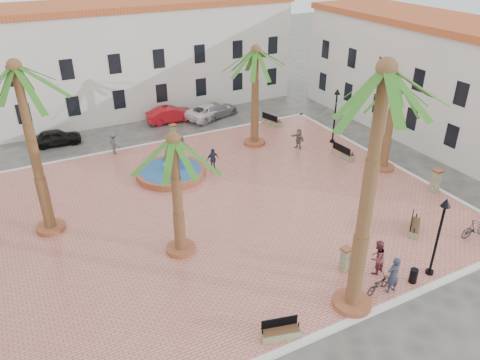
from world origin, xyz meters
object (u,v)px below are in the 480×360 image
Objects in this scene: palm_s at (382,98)px; litter_bin at (413,276)px; car_silver at (217,110)px; car_white at (210,111)px; fountain at (171,171)px; bicycle_a at (379,284)px; bench_se at (414,227)px; bollard_n at (174,133)px; pedestrian_fountain_b at (213,159)px; bench_e at (343,153)px; pedestrian_north at (114,143)px; car_red at (171,114)px; bollard_e at (436,181)px; bench_s at (280,332)px; bench_ne at (271,121)px; cyclist_a at (393,275)px; pedestrian_east at (298,139)px; lamppost_s at (441,224)px; palm_e at (395,93)px; palm_nw at (19,85)px; pedestrian_fountain_a at (181,147)px; lamppost_e at (336,107)px; cyclist_b at (377,257)px; bollard_se at (345,259)px; palm_sw at (174,155)px; palm_ne at (256,62)px; bicycle_b at (475,228)px.

litter_bin is (3.54, -0.12, -9.15)m from palm_s.
car_white is (-0.67, 0.04, 0.03)m from car_silver.
fountain is 15.89m from bicycle_a.
bench_se is 19.18m from bollard_n.
bench_se is at bearing -68.60° from pedestrian_fountain_b.
palm_s is 5.76× the size of bench_e.
car_red is (6.07, 4.59, -0.31)m from pedestrian_north.
bollard_e reaches higher than car_silver.
bollard_n is 21.19m from litter_bin.
bench_ne reaches higher than bench_s.
pedestrian_east is (5.22, 15.35, -0.18)m from cyclist_a.
fountain is at bearing 100.42° from bench_s.
bench_ne is 1.19× the size of pedestrian_fountain_b.
bollard_e is at bearing 41.04° from lamppost_s.
fountain is at bearing 156.60° from palm_e.
pedestrian_fountain_a is at bearing 27.88° from palm_nw.
bollard_n reaches higher than bench_se.
bollard_n reaches higher than car_silver.
lamppost_s reaches higher than fountain.
bollard_e is 10.98m from bicycle_a.
lamppost_e is at bearing -45.68° from pedestrian_fountain_a.
litter_bin is 0.18× the size of car_red.
bench_se is at bearing 43.48° from litter_bin.
lamppost_s is at bearing -164.08° from bench_se.
cyclist_a reaches higher than cyclist_b.
palm_s is (2.79, -15.42, 9.19)m from fountain.
litter_bin is 0.48× the size of bicycle_a.
bollard_n is 9.64m from pedestrian_east.
lamppost_e is at bearing -26.12° from bench_e.
bollard_n is (10.32, 8.25, -7.43)m from palm_nw.
lamppost_s is at bearing -31.44° from bollard_se.
pedestrian_north is (0.02, 13.42, -4.61)m from palm_sw.
bench_se is at bearing -120.36° from palm_e.
fountain reaches higher than bollard_se.
cyclist_a is at bearing -118.69° from lamppost_e.
bollard_e reaches higher than bench_ne.
palm_e is at bearing -23.40° from fountain.
bicycle_a is 21.63m from pedestrian_north.
bench_e is 13.31m from car_white.
bollard_n is (-5.41, 3.19, -5.62)m from palm_ne.
lamppost_s is 5.18m from bicycle_b.
lamppost_e is 17.32m from bicycle_a.
palm_s reaches higher than bench_se.
bollard_n is at bearing 71.94° from bench_ne.
car_silver is at bearing 37.59° from palm_nw.
pedestrian_fountain_b reaches higher than litter_bin.
bench_s is at bearing 171.57° from car_red.
palm_nw reaches higher than bollard_n.
lamppost_e is 16.75m from pedestrian_north.
cyclist_b is (-8.74, -4.33, 0.10)m from bollard_e.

